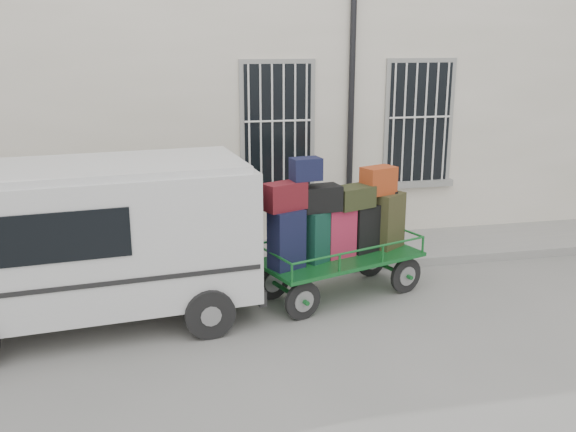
# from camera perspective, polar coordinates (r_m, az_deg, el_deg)

# --- Properties ---
(ground) EXTENTS (80.00, 80.00, 0.00)m
(ground) POSITION_cam_1_polar(r_m,az_deg,el_deg) (9.46, 5.11, -8.05)
(ground) COLOR slate
(ground) RESTS_ON ground
(building) EXTENTS (24.00, 5.15, 6.00)m
(building) POSITION_cam_1_polar(r_m,az_deg,el_deg) (14.04, -1.38, 12.33)
(building) COLOR beige
(building) RESTS_ON ground
(sidewalk) EXTENTS (24.00, 1.70, 0.15)m
(sidewalk) POSITION_cam_1_polar(r_m,az_deg,el_deg) (11.41, 1.85, -3.42)
(sidewalk) COLOR gray
(sidewalk) RESTS_ON ground
(luggage_cart) EXTENTS (2.89, 1.84, 2.17)m
(luggage_cart) POSITION_cam_1_polar(r_m,az_deg,el_deg) (9.48, 4.48, -1.19)
(luggage_cart) COLOR black
(luggage_cart) RESTS_ON ground
(van) EXTENTS (4.57, 2.38, 2.22)m
(van) POSITION_cam_1_polar(r_m,az_deg,el_deg) (8.86, -17.42, -1.63)
(van) COLOR silver
(van) RESTS_ON ground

